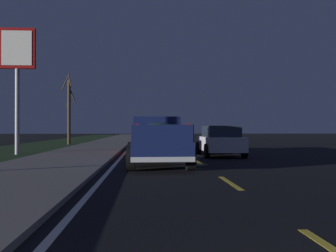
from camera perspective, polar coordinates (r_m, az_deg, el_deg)
ground at (r=28.13m, az=1.11°, el=-3.24°), size 144.00×144.00×0.00m
sidewalk_shoulder at (r=28.27m, az=-10.51°, el=-3.10°), size 108.00×4.00×0.12m
grass_verge at (r=29.32m, az=-20.26°, el=-3.09°), size 108.00×6.00×0.01m
lane_markings at (r=30.22m, az=-3.97°, el=-3.03°), size 108.00×3.54×0.01m
pickup_truck at (r=14.28m, az=-1.64°, el=-2.09°), size 5.49×2.40×1.87m
sedan_white at (r=19.39m, az=7.93°, el=-2.21°), size 4.40×2.03×1.54m
sedan_red at (r=20.76m, az=-2.26°, el=-2.09°), size 4.41×2.04×1.54m
gas_price_sign at (r=22.09m, az=-21.97°, el=9.38°), size 0.27×1.90×6.84m
bare_tree_far at (r=34.02m, az=-14.85°, el=2.44°), size 1.43×1.21×6.23m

